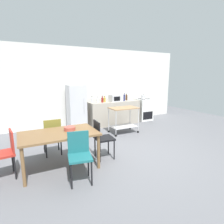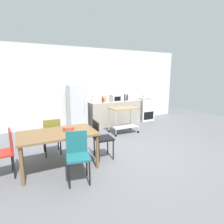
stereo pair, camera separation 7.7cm
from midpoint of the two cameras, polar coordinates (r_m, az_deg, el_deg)
The scene contains 20 objects.
ground_plane at distance 4.67m, azimuth 5.39°, elevation -12.38°, with size 12.00×12.00×0.00m, color slate.
back_wall at distance 7.19m, azimuth -8.44°, elevation 7.80°, with size 8.40×0.12×2.90m, color silver.
kitchen_counter at distance 7.13m, azimuth 0.24°, elevation -0.22°, with size 2.00×0.64×0.90m, color #A89E8E.
dining_table at distance 3.86m, azimuth -16.74°, elevation -7.33°, with size 1.50×0.90×0.75m.
chair_olive at distance 4.57m, azimuth -18.56°, elevation -6.54°, with size 0.40×0.40×0.89m.
chair_teal at distance 3.38m, azimuth -10.77°, elevation -12.52°, with size 0.47×0.47×0.89m.
chair_red at distance 3.95m, azimuth -30.68°, elevation -10.39°, with size 0.45×0.45×0.89m.
chair_black at distance 4.17m, azimuth -3.79°, elevation -7.69°, with size 0.42×0.42×0.89m.
stove_oven at distance 7.91m, azimuth 9.53°, elevation 0.78°, with size 0.60×0.61×0.92m.
refrigerator at distance 6.63m, azimuth -11.34°, elevation 1.54°, with size 0.60×0.63×1.55m.
kitchen_cart at distance 6.02m, azimuth 3.25°, elevation -1.18°, with size 0.91×0.57×0.85m.
bottle_olive_oil at distance 6.75m, azimuth -6.60°, elevation 3.69°, with size 0.07×0.07×0.23m.
bottle_sesame_oil at distance 6.71m, azimuth -4.86°, elevation 3.64°, with size 0.07×0.07×0.21m.
bottle_hot_sauce at distance 6.74m, azimuth -3.36°, elevation 3.79°, with size 0.08×0.08×0.24m.
bottle_sparkling_water at distance 6.88m, azimuth -2.65°, elevation 3.87°, with size 0.08×0.08×0.22m.
microwave at distance 6.96m, azimuth 0.86°, elevation 4.34°, with size 0.46×0.35×0.26m.
bottle_vinegar at distance 7.15m, azimuth 3.52°, elevation 4.52°, with size 0.06×0.06×0.31m.
bottle_soda at distance 7.38m, azimuth 4.22°, elevation 4.54°, with size 0.08×0.08×0.26m.
fruit_bowl at distance 3.93m, azimuth -13.60°, elevation -5.03°, with size 0.24×0.24×0.07m, color #B24C3F.
kettle at distance 7.68m, azimuth 9.39°, elevation 4.62°, with size 0.24×0.17×0.19m.
Camera 1 is at (-2.38, -3.57, 1.87)m, focal length 29.36 mm.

